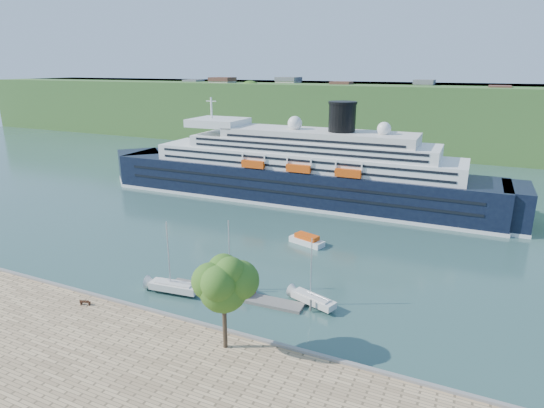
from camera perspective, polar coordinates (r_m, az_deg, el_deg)
The scene contains 11 objects.
ground at distance 59.47m, azimuth -11.70°, elevation -14.57°, with size 400.00×400.00×0.00m, color #2B4D47.
far_hillside at distance 188.68m, azimuth 15.33°, elevation 10.66°, with size 400.00×50.00×24.00m, color #335B24.
quay_coping at distance 58.75m, azimuth -11.89°, elevation -13.70°, with size 220.00×0.50×0.30m, color slate.
cruise_ship at distance 106.33m, azimuth 2.84°, elevation 6.64°, with size 104.65×15.24×23.50m, color black, non-canonical shape.
park_bench at distance 64.93m, azimuth -22.39°, elevation -11.28°, with size 1.35×0.55×0.87m, color #4A2615, non-canonical shape.
promenade_tree at distance 49.77m, azimuth -6.06°, elevation -11.77°, with size 7.14×7.14×11.82m, color #2E6119, non-canonical shape.
floating_pontoon at distance 64.63m, azimuth -4.78°, elevation -11.30°, with size 20.04×2.45×0.45m, color slate, non-canonical shape.
sailboat_white_near at distance 64.53m, azimuth -12.39°, elevation -6.90°, with size 7.88×2.19×10.18m, color silver, non-canonical shape.
sailboat_red at distance 63.94m, azimuth -5.03°, elevation -6.83°, with size 7.79×2.17×10.07m, color maroon, non-canonical shape.
sailboat_white_far at distance 60.34m, azimuth 5.29°, elevation -8.84°, with size 7.08×1.97×9.15m, color silver, non-canonical shape.
tender_launch at distance 81.94m, azimuth 4.39°, elevation -4.45°, with size 6.61×2.26×1.83m, color #DC490C, non-canonical shape.
Camera 1 is at (31.35, -40.11, 30.75)m, focal length 30.00 mm.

